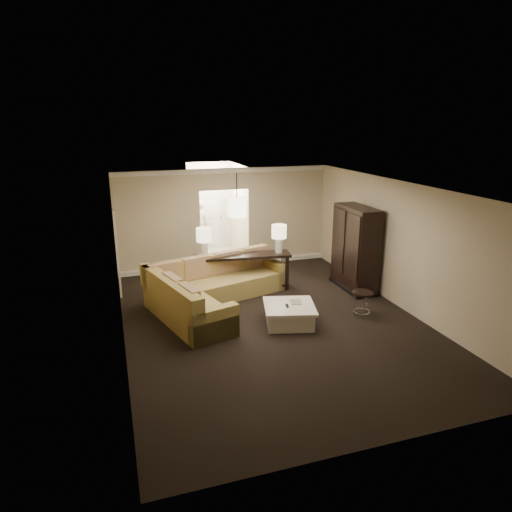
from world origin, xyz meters
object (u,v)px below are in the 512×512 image
object	(u,v)px
sectional_sofa	(210,290)
console_table	(242,269)
coffee_table	(289,314)
drink_table	(362,299)
armoire	(355,250)
person	(199,223)

from	to	relation	value
sectional_sofa	console_table	xyz separation A→B (m)	(0.98, 0.76, 0.15)
coffee_table	drink_table	size ratio (longest dim) A/B	2.30
sectional_sofa	coffee_table	size ratio (longest dim) A/B	2.77
coffee_table	armoire	size ratio (longest dim) A/B	0.61
drink_table	person	xyz separation A→B (m)	(-2.38, 5.89, 0.56)
console_table	person	world-z (taller)	person
armoire	sectional_sofa	bearing A→B (deg)	-179.74
sectional_sofa	drink_table	bearing A→B (deg)	-43.08
coffee_table	console_table	world-z (taller)	console_table
console_table	person	distance (m)	3.64
coffee_table	person	size ratio (longest dim) A/B	0.66
drink_table	armoire	bearing A→B (deg)	66.88
coffee_table	armoire	xyz separation A→B (m)	(2.30, 1.43, 0.78)
armoire	person	bearing A→B (deg)	124.97
sectional_sofa	coffee_table	bearing A→B (deg)	-62.41
armoire	coffee_table	bearing A→B (deg)	-148.02
drink_table	sectional_sofa	bearing A→B (deg)	152.95
sectional_sofa	coffee_table	xyz separation A→B (m)	(1.35, -1.42, -0.18)
armoire	console_table	bearing A→B (deg)	164.34
drink_table	person	size ratio (longest dim) A/B	0.29
sectional_sofa	coffee_table	distance (m)	1.97
coffee_table	person	distance (m)	5.87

